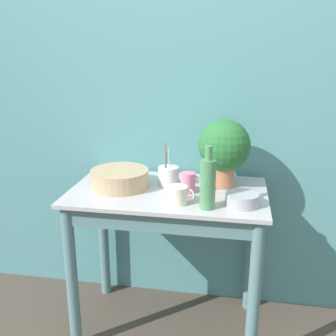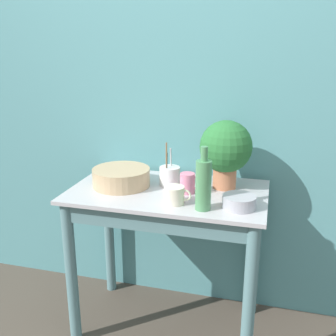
{
  "view_description": "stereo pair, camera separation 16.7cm",
  "coord_description": "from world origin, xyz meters",
  "px_view_note": "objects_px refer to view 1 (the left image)",
  "views": [
    {
      "loc": [
        0.33,
        -1.58,
        1.54
      ],
      "look_at": [
        0.0,
        0.3,
        0.95
      ],
      "focal_mm": 42.0,
      "sensor_mm": 36.0,
      "label": 1
    },
    {
      "loc": [
        0.5,
        -1.55,
        1.54
      ],
      "look_at": [
        0.0,
        0.3,
        0.95
      ],
      "focal_mm": 42.0,
      "sensor_mm": 36.0,
      "label": 2
    }
  ],
  "objects_px": {
    "bowl_wash_large": "(120,178)",
    "bottle_tall": "(208,183)",
    "potted_plant": "(224,148)",
    "bowl_small_steel": "(242,199)",
    "utensil_cup": "(168,176)",
    "mug_cream": "(178,195)",
    "mug_pink": "(188,183)"
  },
  "relations": [
    {
      "from": "potted_plant",
      "to": "bowl_wash_large",
      "type": "height_order",
      "value": "potted_plant"
    },
    {
      "from": "mug_cream",
      "to": "utensil_cup",
      "type": "height_order",
      "value": "utensil_cup"
    },
    {
      "from": "utensil_cup",
      "to": "mug_cream",
      "type": "bearing_deg",
      "value": -69.94
    },
    {
      "from": "mug_pink",
      "to": "utensil_cup",
      "type": "height_order",
      "value": "utensil_cup"
    },
    {
      "from": "mug_cream",
      "to": "mug_pink",
      "type": "bearing_deg",
      "value": 79.12
    },
    {
      "from": "mug_pink",
      "to": "mug_cream",
      "type": "bearing_deg",
      "value": -100.88
    },
    {
      "from": "mug_pink",
      "to": "bowl_small_steel",
      "type": "xyz_separation_m",
      "value": [
        0.27,
        -0.13,
        -0.02
      ]
    },
    {
      "from": "mug_pink",
      "to": "potted_plant",
      "type": "bearing_deg",
      "value": 37.17
    },
    {
      "from": "bowl_wash_large",
      "to": "utensil_cup",
      "type": "distance_m",
      "value": 0.26
    },
    {
      "from": "bowl_wash_large",
      "to": "utensil_cup",
      "type": "bearing_deg",
      "value": 16.17
    },
    {
      "from": "mug_cream",
      "to": "utensil_cup",
      "type": "distance_m",
      "value": 0.26
    },
    {
      "from": "potted_plant",
      "to": "bowl_small_steel",
      "type": "relative_size",
      "value": 2.3
    },
    {
      "from": "potted_plant",
      "to": "mug_cream",
      "type": "xyz_separation_m",
      "value": [
        -0.2,
        -0.28,
        -0.17
      ]
    },
    {
      "from": "potted_plant",
      "to": "bottle_tall",
      "type": "height_order",
      "value": "potted_plant"
    },
    {
      "from": "utensil_cup",
      "to": "mug_pink",
      "type": "bearing_deg",
      "value": -36.21
    },
    {
      "from": "bowl_small_steel",
      "to": "utensil_cup",
      "type": "relative_size",
      "value": 0.65
    },
    {
      "from": "mug_cream",
      "to": "bowl_small_steel",
      "type": "distance_m",
      "value": 0.3
    },
    {
      "from": "bowl_wash_large",
      "to": "utensil_cup",
      "type": "relative_size",
      "value": 1.28
    },
    {
      "from": "bowl_wash_large",
      "to": "bottle_tall",
      "type": "distance_m",
      "value": 0.52
    },
    {
      "from": "bowl_wash_large",
      "to": "utensil_cup",
      "type": "xyz_separation_m",
      "value": [
        0.25,
        0.07,
        0.01
      ]
    },
    {
      "from": "bowl_small_steel",
      "to": "bowl_wash_large",
      "type": "bearing_deg",
      "value": 167.22
    },
    {
      "from": "mug_cream",
      "to": "bowl_small_steel",
      "type": "bearing_deg",
      "value": 5.24
    },
    {
      "from": "bottle_tall",
      "to": "bowl_small_steel",
      "type": "relative_size",
      "value": 1.9
    },
    {
      "from": "bottle_tall",
      "to": "utensil_cup",
      "type": "height_order",
      "value": "bottle_tall"
    },
    {
      "from": "bowl_wash_large",
      "to": "bottle_tall",
      "type": "bearing_deg",
      "value": -23.04
    },
    {
      "from": "mug_pink",
      "to": "utensil_cup",
      "type": "bearing_deg",
      "value": 143.79
    },
    {
      "from": "potted_plant",
      "to": "bowl_wash_large",
      "type": "xyz_separation_m",
      "value": [
        -0.53,
        -0.11,
        -0.16
      ]
    },
    {
      "from": "bowl_wash_large",
      "to": "mug_cream",
      "type": "bearing_deg",
      "value": -27.02
    },
    {
      "from": "mug_pink",
      "to": "utensil_cup",
      "type": "distance_m",
      "value": 0.15
    },
    {
      "from": "bowl_wash_large",
      "to": "potted_plant",
      "type": "bearing_deg",
      "value": 11.85
    },
    {
      "from": "mug_pink",
      "to": "utensil_cup",
      "type": "relative_size",
      "value": 0.48
    },
    {
      "from": "potted_plant",
      "to": "mug_cream",
      "type": "relative_size",
      "value": 2.74
    }
  ]
}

